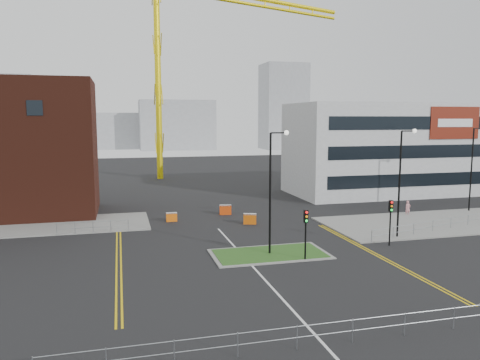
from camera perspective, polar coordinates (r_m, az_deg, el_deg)
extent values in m
plane|color=black|center=(27.40, 4.89, -13.96)|extent=(200.00, 200.00, 0.00)
cube|color=slate|center=(49.80, 23.83, -4.69)|extent=(24.00, 10.00, 0.12)
cube|color=slate|center=(35.17, 3.63, -9.00)|extent=(8.60, 4.60, 0.08)
cube|color=#214B19|center=(35.16, 3.63, -8.96)|extent=(8.00, 4.00, 0.12)
cube|color=#431A10|center=(53.36, -26.92, 3.44)|extent=(18.00, 10.00, 14.00)
cube|color=black|center=(47.61, -23.75, 8.05)|extent=(1.40, 0.10, 1.40)
cube|color=#A8AAAD|center=(65.96, 17.15, 3.66)|extent=(25.00, 12.00, 12.00)
cube|color=black|center=(61.26, 19.97, -0.02)|extent=(22.00, 0.10, 1.60)
cube|color=black|center=(60.93, 20.12, 3.25)|extent=(22.00, 0.10, 1.60)
cube|color=black|center=(60.80, 20.27, 6.54)|extent=(22.00, 0.10, 1.60)
cube|color=#63180B|center=(64.35, 24.72, 6.35)|extent=(7.00, 0.15, 4.00)
cube|color=white|center=(64.28, 24.77, 6.34)|extent=(5.00, 0.05, 1.00)
cylinder|color=yellow|center=(79.53, -9.95, 11.66)|extent=(1.00, 1.00, 31.95)
cylinder|color=black|center=(34.18, 3.69, -1.81)|extent=(0.16, 0.16, 9.00)
cylinder|color=black|center=(33.94, 4.72, 5.76)|extent=(1.20, 0.10, 0.10)
sphere|color=silver|center=(34.14, 5.68, 5.76)|extent=(0.36, 0.36, 0.36)
cylinder|color=black|center=(41.20, 18.85, -0.60)|extent=(0.16, 0.16, 9.00)
cylinder|color=black|center=(41.18, 19.82, 5.64)|extent=(1.20, 0.10, 0.10)
sphere|color=silver|center=(41.52, 20.50, 5.62)|extent=(0.36, 0.36, 0.36)
cylinder|color=black|center=(55.98, 26.37, 1.05)|extent=(0.16, 0.16, 9.00)
cylinder|color=black|center=(56.12, 27.10, 5.63)|extent=(1.20, 0.10, 0.10)
cylinder|color=black|center=(33.65, 7.98, -7.24)|extent=(0.12, 0.12, 3.00)
cube|color=black|center=(33.26, 8.04, -4.40)|extent=(0.28, 0.22, 0.90)
sphere|color=red|center=(33.08, 8.13, -3.94)|extent=(0.18, 0.18, 0.18)
sphere|color=orange|center=(33.14, 8.12, -4.44)|extent=(0.18, 0.18, 0.18)
sphere|color=#0CCC33|center=(33.20, 8.11, -4.95)|extent=(0.18, 0.18, 0.18)
cylinder|color=black|center=(39.00, 17.81, -5.48)|extent=(0.12, 0.12, 3.00)
cube|color=black|center=(38.67, 17.91, -3.02)|extent=(0.28, 0.22, 0.90)
sphere|color=red|center=(38.51, 18.04, -2.62)|extent=(0.18, 0.18, 0.18)
sphere|color=orange|center=(38.56, 18.02, -3.06)|extent=(0.18, 0.18, 0.18)
sphere|color=#0CCC33|center=(38.62, 18.00, -3.49)|extent=(0.18, 0.18, 0.18)
cylinder|color=gray|center=(21.88, 10.38, -16.80)|extent=(24.00, 0.04, 0.04)
cylinder|color=gray|center=(22.09, 10.35, -17.98)|extent=(24.00, 0.04, 0.04)
cylinder|color=gray|center=(43.04, -17.50, -4.88)|extent=(6.00, 0.04, 0.04)
cylinder|color=gray|center=(43.15, -17.47, -5.53)|extent=(6.00, 0.04, 0.04)
cylinder|color=gray|center=(43.42, -21.44, -5.63)|extent=(0.05, 0.05, 1.10)
cylinder|color=gray|center=(43.08, -13.47, -5.41)|extent=(0.05, 0.05, 1.10)
cylinder|color=gray|center=(46.77, 24.35, -4.24)|extent=(19.01, 5.04, 0.04)
cylinder|color=gray|center=(46.87, 24.31, -4.84)|extent=(19.01, 5.04, 0.04)
cylinder|color=gray|center=(39.54, 15.75, -6.64)|extent=(0.05, 0.05, 1.10)
cube|color=silver|center=(29.17, 3.56, -12.58)|extent=(0.15, 30.00, 0.01)
cube|color=gold|center=(35.47, -14.81, -9.15)|extent=(0.12, 24.00, 0.01)
cube|color=gold|center=(35.47, -14.32, -9.13)|extent=(0.12, 24.00, 0.01)
cube|color=gold|center=(36.45, 16.05, -8.74)|extent=(0.12, 20.00, 0.01)
cube|color=gold|center=(36.59, 16.46, -8.69)|extent=(0.12, 20.00, 0.01)
cube|color=gray|center=(147.43, -27.05, 7.04)|extent=(18.00, 12.00, 22.00)
cube|color=gray|center=(155.16, -7.70, 6.65)|extent=(24.00, 12.00, 16.00)
cube|color=gray|center=(158.42, 5.31, 8.88)|extent=(14.00, 12.00, 28.00)
cube|color=gray|center=(164.08, -14.40, 5.83)|extent=(30.00, 12.00, 12.00)
imported|color=#D68A90|center=(51.56, 19.78, -3.26)|extent=(0.59, 0.40, 1.60)
cube|color=#DD5D0C|center=(46.45, -8.34, -4.49)|extent=(1.05, 0.36, 0.87)
cube|color=silver|center=(46.37, -8.34, -4.02)|extent=(1.05, 0.36, 0.10)
cube|color=#CB3D0B|center=(49.24, -1.79, -3.65)|extent=(1.27, 0.59, 1.02)
cube|color=silver|center=(49.16, -1.80, -3.13)|extent=(1.27, 0.59, 0.12)
cube|color=#C8540B|center=(44.83, 1.21, -4.76)|extent=(1.28, 0.75, 1.01)
cube|color=silver|center=(44.73, 1.21, -4.19)|extent=(1.28, 0.75, 0.12)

